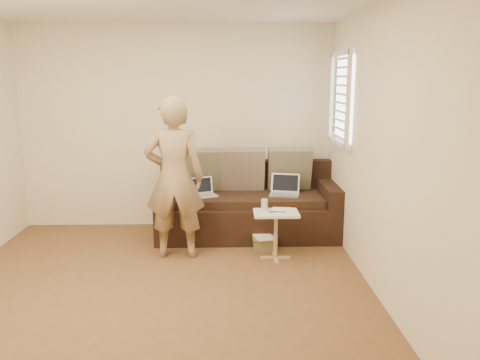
{
  "coord_description": "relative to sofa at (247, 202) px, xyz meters",
  "views": [
    {
      "loc": [
        0.65,
        -4.08,
        1.94
      ],
      "look_at": [
        0.8,
        1.4,
        0.78
      ],
      "focal_mm": 36.52,
      "sensor_mm": 36.0,
      "label": 1
    }
  ],
  "objects": [
    {
      "name": "pillow_mid",
      "position": [
        -0.05,
        0.21,
        0.37
      ],
      "size": [
        0.55,
        0.27,
        0.57
      ],
      "primitive_type": null,
      "rotation": [
        0.24,
        0.0,
        0.0
      ],
      "color": "#776055",
      "rests_on": "sofa"
    },
    {
      "name": "sofa",
      "position": [
        0.0,
        0.0,
        0.0
      ],
      "size": [
        2.2,
        0.95,
        0.85
      ],
      "primitive_type": null,
      "color": "black",
      "rests_on": "ground"
    },
    {
      "name": "window_blinds",
      "position": [
        1.05,
        -0.27,
        1.28
      ],
      "size": [
        0.12,
        0.88,
        1.08
      ],
      "primitive_type": null,
      "color": "white",
      "rests_on": "wall_right"
    },
    {
      "name": "scissors",
      "position": [
        0.29,
        -0.86,
        0.11
      ],
      "size": [
        0.2,
        0.13,
        0.02
      ],
      "primitive_type": null,
      "rotation": [
        0.0,
        0.0,
        0.19
      ],
      "color": "silver",
      "rests_on": "side_table"
    },
    {
      "name": "pillow_right",
      "position": [
        0.55,
        0.24,
        0.37
      ],
      "size": [
        0.55,
        0.28,
        0.57
      ],
      "primitive_type": null,
      "rotation": [
        0.26,
        0.0,
        0.0
      ],
      "color": "#6A664E",
      "rests_on": "sofa"
    },
    {
      "name": "floor",
      "position": [
        -0.9,
        -1.77,
        -0.42
      ],
      "size": [
        4.5,
        4.5,
        0.0
      ],
      "primitive_type": "plane",
      "color": "brown",
      "rests_on": "ground"
    },
    {
      "name": "pillow_left",
      "position": [
        -0.6,
        0.22,
        0.37
      ],
      "size": [
        0.55,
        0.29,
        0.57
      ],
      "primitive_type": null,
      "rotation": [
        0.28,
        0.0,
        0.0
      ],
      "color": "#6A664E",
      "rests_on": "sofa"
    },
    {
      "name": "side_table",
      "position": [
        0.27,
        -0.83,
        -0.16
      ],
      "size": [
        0.48,
        0.33,
        0.53
      ],
      "primitive_type": null,
      "color": "silver",
      "rests_on": "ground"
    },
    {
      "name": "drinking_glass",
      "position": [
        0.15,
        -0.75,
        0.16
      ],
      "size": [
        0.07,
        0.07,
        0.12
      ],
      "primitive_type": null,
      "color": "silver",
      "rests_on": "side_table"
    },
    {
      "name": "laptop_white",
      "position": [
        -0.53,
        -0.09,
        0.1
      ],
      "size": [
        0.36,
        0.32,
        0.22
      ],
      "primitive_type": null,
      "rotation": [
        0.0,
        0.0,
        0.39
      ],
      "color": "white",
      "rests_on": "sofa"
    },
    {
      "name": "wall_back",
      "position": [
        -0.9,
        0.48,
        0.87
      ],
      "size": [
        4.0,
        0.0,
        4.0
      ],
      "primitive_type": "plane",
      "rotation": [
        1.57,
        0.0,
        0.0
      ],
      "color": "beige",
      "rests_on": "ground"
    },
    {
      "name": "laptop_silver",
      "position": [
        0.45,
        -0.08,
        0.1
      ],
      "size": [
        0.4,
        0.33,
        0.24
      ],
      "primitive_type": null,
      "rotation": [
        0.0,
        0.0,
        -0.24
      ],
      "color": "#B7BABC",
      "rests_on": "sofa"
    },
    {
      "name": "wall_front",
      "position": [
        -0.9,
        -4.03,
        0.87
      ],
      "size": [
        4.0,
        0.0,
        4.0
      ],
      "primitive_type": "plane",
      "rotation": [
        -1.57,
        0.0,
        0.0
      ],
      "color": "beige",
      "rests_on": "ground"
    },
    {
      "name": "wall_right",
      "position": [
        1.1,
        -1.77,
        0.87
      ],
      "size": [
        0.0,
        4.5,
        4.5
      ],
      "primitive_type": "plane",
      "rotation": [
        1.57,
        0.0,
        -1.57
      ],
      "color": "beige",
      "rests_on": "ground"
    },
    {
      "name": "striped_box",
      "position": [
        0.17,
        -0.58,
        -0.34
      ],
      "size": [
        0.26,
        0.26,
        0.16
      ],
      "primitive_type": null,
      "color": "#B74D1B",
      "rests_on": "ground"
    },
    {
      "name": "paper_on_table",
      "position": [
        0.34,
        -0.8,
        0.1
      ],
      "size": [
        0.25,
        0.33,
        0.0
      ],
      "primitive_type": null,
      "rotation": [
        0.0,
        0.0,
        -0.14
      ],
      "color": "white",
      "rests_on": "side_table"
    },
    {
      "name": "person",
      "position": [
        -0.81,
        -0.73,
        0.45
      ],
      "size": [
        0.64,
        0.44,
        1.76
      ],
      "primitive_type": "imported",
      "rotation": [
        0.0,
        0.0,
        3.14
      ],
      "color": "#957E51",
      "rests_on": "ground"
    }
  ]
}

